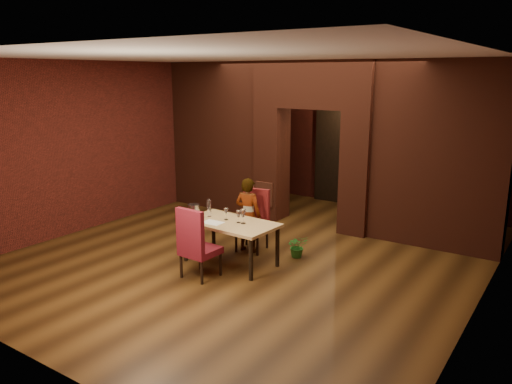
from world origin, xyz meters
TOP-DOWN VIEW (x-y plane):
  - floor at (0.00, 0.00)m, footprint 8.00×8.00m
  - ceiling at (0.00, 0.00)m, footprint 7.00×8.00m
  - wall_back at (0.00, 4.00)m, footprint 7.00×0.04m
  - wall_front at (0.00, -4.00)m, footprint 7.00×0.04m
  - wall_left at (-3.50, 0.00)m, footprint 0.04×8.00m
  - wall_right at (3.50, 0.00)m, footprint 0.04×8.00m
  - pillar_left at (-0.95, 2.00)m, footprint 0.55×0.55m
  - pillar_right at (0.95, 2.00)m, footprint 0.55×0.55m
  - lintel at (0.00, 2.00)m, footprint 2.45×0.55m
  - wing_wall_left at (-2.36, 2.00)m, footprint 2.28×0.35m
  - wing_wall_right at (2.36, 2.00)m, footprint 2.28×0.35m
  - vent_panel at (-0.95, 1.71)m, footprint 0.40×0.03m
  - rear_door at (-0.40, 3.94)m, footprint 0.90×0.08m
  - rear_door_frame at (-0.40, 3.90)m, footprint 1.02×0.04m
  - dining_table at (-0.06, -0.62)m, footprint 1.51×0.90m
  - chair_far at (-0.14, 0.07)m, footprint 0.54×0.54m
  - chair_near at (-0.12, -1.30)m, footprint 0.51×0.51m
  - person_seated at (-0.17, 0.01)m, footprint 0.50×0.35m
  - wine_glass_a at (-0.19, -0.57)m, footprint 0.07×0.07m
  - wine_glass_b at (0.07, -0.59)m, footprint 0.08×0.08m
  - wine_glass_c at (0.16, -0.59)m, footprint 0.09×0.09m
  - tasting_sheet at (-0.26, -0.82)m, footprint 0.32×0.24m
  - wine_bucket at (-0.68, -0.78)m, footprint 0.18×0.18m
  - water_bottle at (-0.54, -0.57)m, footprint 0.07×0.07m
  - potted_plant at (0.68, 0.22)m, footprint 0.44×0.45m

SIDE VIEW (x-z plane):
  - floor at x=0.00m, z-range 0.00..0.00m
  - potted_plant at x=0.68m, z-range 0.00..0.37m
  - dining_table at x=-0.06m, z-range 0.00..0.69m
  - chair_far at x=-0.14m, z-range 0.00..1.04m
  - chair_near at x=-0.12m, z-range 0.00..1.08m
  - vent_panel at x=-0.95m, z-range 0.30..0.80m
  - person_seated at x=-0.17m, z-range 0.00..1.27m
  - tasting_sheet at x=-0.26m, z-range 0.69..0.70m
  - wine_glass_a at x=-0.19m, z-range 0.69..0.87m
  - wine_glass_b at x=0.07m, z-range 0.69..0.88m
  - wine_glass_c at x=0.16m, z-range 0.69..0.91m
  - wine_bucket at x=-0.68m, z-range 0.69..0.92m
  - water_bottle at x=-0.54m, z-range 0.69..0.98m
  - rear_door at x=-0.40m, z-range 0.00..2.10m
  - rear_door_frame at x=-0.40m, z-range -0.06..2.16m
  - pillar_left at x=-0.95m, z-range 0.00..2.30m
  - pillar_right at x=0.95m, z-range 0.00..2.30m
  - wall_back at x=0.00m, z-range 0.00..3.20m
  - wall_front at x=0.00m, z-range 0.00..3.20m
  - wall_left at x=-3.50m, z-range 0.00..3.20m
  - wall_right at x=3.50m, z-range 0.00..3.20m
  - wing_wall_left at x=-2.36m, z-range 0.00..3.20m
  - wing_wall_right at x=2.36m, z-range 0.00..3.20m
  - lintel at x=0.00m, z-range 2.30..3.20m
  - ceiling at x=0.00m, z-range 3.18..3.22m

